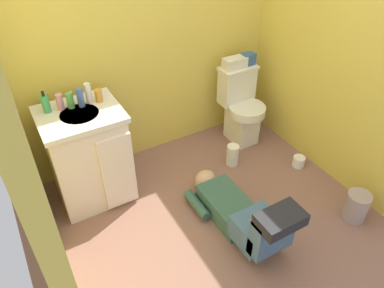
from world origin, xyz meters
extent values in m
cube|color=#885E51|center=(0.00, 0.00, -0.02)|extent=(2.81, 2.92, 0.04)
cube|color=#DDC34C|center=(0.00, 1.00, 1.20)|extent=(2.47, 0.08, 2.40)
cube|color=#DDC34C|center=(-1.19, 0.00, 1.20)|extent=(0.08, 1.92, 2.40)
cube|color=#DDC34C|center=(1.19, 0.00, 1.20)|extent=(0.08, 1.92, 2.40)
cube|color=silver|center=(0.77, 0.64, 0.19)|extent=(0.22, 0.30, 0.38)
cylinder|color=silver|center=(0.77, 0.58, 0.38)|extent=(0.35, 0.35, 0.08)
cube|color=silver|center=(0.77, 0.77, 0.55)|extent=(0.34, 0.17, 0.34)
cube|color=silver|center=(0.77, 0.77, 0.73)|extent=(0.36, 0.19, 0.03)
cube|color=silver|center=(-0.76, 0.62, 0.39)|extent=(0.56, 0.48, 0.78)
cube|color=silver|center=(-0.76, 0.62, 0.80)|extent=(0.60, 0.52, 0.04)
cylinder|color=silver|center=(-0.76, 0.60, 0.79)|extent=(0.28, 0.28, 0.05)
cube|color=silver|center=(-0.61, 0.36, 0.37)|extent=(0.26, 0.03, 0.66)
cylinder|color=silver|center=(-0.76, 0.76, 0.87)|extent=(0.02, 0.02, 0.10)
cube|color=#33594C|center=(0.09, -0.14, 0.09)|extent=(0.29, 0.52, 0.17)
sphere|color=tan|center=(0.09, 0.19, 0.10)|extent=(0.19, 0.19, 0.19)
cube|color=#40607F|center=(0.09, -0.50, 0.18)|extent=(0.31, 0.28, 0.20)
cube|color=#40607F|center=(0.09, -0.64, 0.30)|extent=(0.31, 0.12, 0.32)
cube|color=black|center=(0.09, -0.68, 0.47)|extent=(0.31, 0.19, 0.09)
cylinder|color=#33594C|center=(-0.10, 0.02, 0.06)|extent=(0.08, 0.30, 0.08)
cube|color=silver|center=(0.73, 0.77, 0.80)|extent=(0.22, 0.11, 0.10)
cube|color=#33598C|center=(0.88, 0.77, 0.81)|extent=(0.12, 0.09, 0.11)
cylinder|color=#3B9D5D|center=(-0.95, 0.74, 0.89)|extent=(0.06, 0.06, 0.13)
cylinder|color=black|center=(-0.95, 0.74, 0.97)|extent=(0.02, 0.02, 0.04)
cylinder|color=pink|center=(-0.85, 0.72, 0.88)|extent=(0.05, 0.05, 0.12)
cylinder|color=#4F9E4B|center=(-0.78, 0.71, 0.88)|extent=(0.05, 0.05, 0.12)
cylinder|color=#4360B9|center=(-0.71, 0.69, 0.89)|extent=(0.05, 0.05, 0.14)
cylinder|color=white|center=(-0.64, 0.71, 0.90)|extent=(0.05, 0.05, 0.16)
cylinder|color=#CB8930|center=(-0.57, 0.69, 0.87)|extent=(0.06, 0.06, 0.10)
cylinder|color=#A08C89|center=(0.93, -0.66, 0.12)|extent=(0.18, 0.18, 0.25)
cylinder|color=white|center=(0.47, 0.36, 0.11)|extent=(0.11, 0.11, 0.21)
cylinder|color=white|center=(0.99, 0.03, 0.05)|extent=(0.11, 0.11, 0.10)
camera|label=1|loc=(-1.16, -1.74, 2.26)|focal=34.45mm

